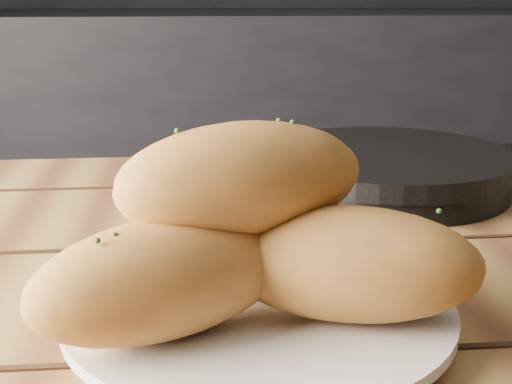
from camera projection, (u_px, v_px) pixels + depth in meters
name	position (u px, v px, depth m)	size (l,w,h in m)	color
counter	(460.00, 160.00, 2.21)	(2.80, 0.60, 0.90)	black
plate	(259.00, 313.00, 0.49)	(0.26, 0.26, 0.02)	silver
bread_rolls	(250.00, 235.00, 0.47)	(0.30, 0.26, 0.13)	#C57C36
skillet	(387.00, 169.00, 0.81)	(0.41, 0.29, 0.05)	black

